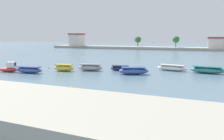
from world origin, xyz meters
The scene contains 14 objects.
ground_plane centered at (0.00, 0.00, 0.00)m, with size 400.00×400.00×0.00m, color slate.
moored_boat_1 centered at (-9.00, 8.51, 0.59)m, with size 3.55×2.36×1.70m.
moored_boat_2 centered at (-4.95, 8.91, 0.53)m, with size 5.16×2.06×1.09m.
moored_boat_3 centered at (-0.69, 12.79, 0.58)m, with size 3.90×1.87×1.21m.
moored_boat_4 centered at (3.45, 14.98, 0.58)m, with size 4.61×2.65×1.21m.
moored_boat_5 centered at (8.32, 17.21, 0.43)m, with size 3.80×1.93×0.90m.
moored_boat_6 centered at (11.71, 14.29, 0.56)m, with size 5.16×3.38×1.15m.
moored_boat_7 centered at (16.94, 20.60, 0.50)m, with size 5.57×2.56×1.04m.
moored_boat_8 centered at (22.81, 19.92, 0.55)m, with size 5.69×2.41×1.14m.
mooring_buoy_0 centered at (7.87, 1.98, 0.14)m, with size 0.28×0.28×0.28m, color yellow.
mooring_buoy_1 centered at (-7.67, 29.32, 0.15)m, with size 0.30×0.30×0.30m, color yellow.
mooring_buoy_2 centered at (-5.46, 14.59, 0.13)m, with size 0.26×0.26×0.26m, color white.
mooring_buoy_3 centered at (-17.28, 16.50, 0.18)m, with size 0.37×0.37×0.37m, color yellow.
distant_shoreline centered at (-0.30, 86.92, 1.83)m, with size 110.64×9.66×7.98m.
Camera 1 is at (21.60, -19.13, 5.96)m, focal length 34.82 mm.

